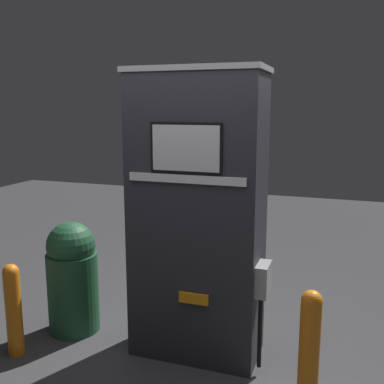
# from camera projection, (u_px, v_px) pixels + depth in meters

# --- Properties ---
(ground_plane) EXTENTS (14.00, 14.00, 0.00)m
(ground_plane) POSITION_uv_depth(u_px,v_px,m) (187.00, 366.00, 3.44)
(ground_plane) COLOR #38383A
(gas_pump) EXTENTS (1.10, 0.53, 2.24)m
(gas_pump) POSITION_uv_depth(u_px,v_px,m) (198.00, 217.00, 3.46)
(gas_pump) COLOR #28282D
(gas_pump) RESTS_ON ground_plane
(safety_bollard) EXTENTS (0.13, 0.13, 0.83)m
(safety_bollard) POSITION_uv_depth(u_px,v_px,m) (309.00, 348.00, 2.86)
(safety_bollard) COLOR orange
(safety_bollard) RESTS_ON ground_plane
(trash_bin) EXTENTS (0.44, 0.44, 0.98)m
(trash_bin) POSITION_uv_depth(u_px,v_px,m) (72.00, 276.00, 3.92)
(trash_bin) COLOR #1E4C2D
(trash_bin) RESTS_ON ground_plane
(safety_bollard_far) EXTENTS (0.13, 0.13, 0.76)m
(safety_bollard_far) POSITION_uv_depth(u_px,v_px,m) (13.00, 307.00, 3.53)
(safety_bollard_far) COLOR orange
(safety_bollard_far) RESTS_ON ground_plane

